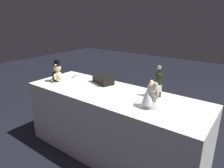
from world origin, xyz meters
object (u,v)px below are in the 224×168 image
Objects in this scene: teddy_bear_groom at (57,73)px; champagne_bottle at (158,84)px; teddy_bear_bride at (151,96)px; gift_case_black at (103,79)px; signing_pen at (74,77)px.

teddy_bear_groom is 0.85× the size of champagne_bottle.
teddy_bear_bride is 0.80× the size of gift_case_black.
champagne_bottle reaches higher than gift_case_black.
teddy_bear_groom is 0.60m from gift_case_black.
teddy_bear_bride is 1.95× the size of signing_pen.
signing_pen is (-1.23, -0.03, -0.13)m from champagne_bottle.
signing_pen is (0.02, 0.26, -0.11)m from teddy_bear_groom.
teddy_bear_groom is 2.15× the size of signing_pen.
gift_case_black is (0.52, 0.29, -0.05)m from teddy_bear_groom.
gift_case_black is (0.50, 0.03, 0.06)m from signing_pen.
champagne_bottle is (-0.06, 0.28, 0.03)m from teddy_bear_bride.
teddy_bear_groom is 0.28m from signing_pen.
teddy_bear_groom is 1.10× the size of teddy_bear_bride.
teddy_bear_bride is at bearing -11.00° from signing_pen.
gift_case_black is (-0.79, 0.28, -0.05)m from teddy_bear_bride.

